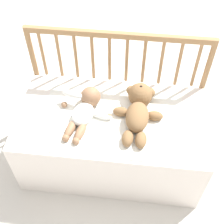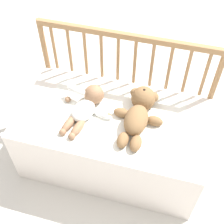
% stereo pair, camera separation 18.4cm
% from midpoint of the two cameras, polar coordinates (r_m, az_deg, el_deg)
% --- Properties ---
extents(ground_plane, '(12.00, 12.00, 0.00)m').
position_cam_midpoint_polar(ground_plane, '(2.28, -2.31, -8.61)').
color(ground_plane, silver).
extents(crib_mattress, '(1.17, 0.62, 0.47)m').
position_cam_midpoint_polar(crib_mattress, '(2.08, -2.51, -5.22)').
color(crib_mattress, white).
rests_on(crib_mattress, ground_plane).
extents(crib_rail, '(1.17, 0.04, 0.85)m').
position_cam_midpoint_polar(crib_rail, '(2.04, -1.51, 8.42)').
color(crib_rail, '#997047').
rests_on(crib_rail, ground_plane).
extents(blanket, '(0.85, 0.53, 0.01)m').
position_cam_midpoint_polar(blanket, '(1.88, -2.95, -1.66)').
color(blanket, white).
rests_on(blanket, crib_mattress).
extents(teddy_bear, '(0.31, 0.44, 0.15)m').
position_cam_midpoint_polar(teddy_bear, '(1.86, 2.03, 0.46)').
color(teddy_bear, olive).
rests_on(teddy_bear, crib_mattress).
extents(baby, '(0.34, 0.40, 0.12)m').
position_cam_midpoint_polar(baby, '(1.89, -7.75, 0.36)').
color(baby, white).
rests_on(baby, crib_mattress).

